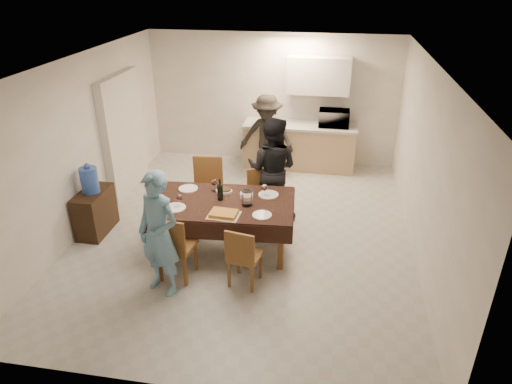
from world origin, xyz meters
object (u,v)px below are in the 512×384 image
at_px(console, 95,212).
at_px(wine_bottle, 220,189).
at_px(water_pitcher, 247,198).
at_px(person_near, 159,234).
at_px(microwave, 334,118).
at_px(savoury_tart, 224,214).
at_px(person_far, 272,169).
at_px(water_jug, 89,180).
at_px(dining_table, 223,204).
at_px(person_kitchen, 267,136).

bearing_deg(console, wine_bottle, -2.15).
distance_m(water_pitcher, person_near, 1.35).
relative_size(console, microwave, 1.27).
relative_size(savoury_tart, person_far, 0.24).
bearing_deg(water_jug, person_near, -37.89).
bearing_deg(dining_table, person_far, 58.47).
bearing_deg(console, dining_table, -3.49).
height_order(microwave, person_kitchen, person_kitchen).
bearing_deg(person_far, water_jug, 27.62).
xyz_separation_m(console, person_far, (2.61, 0.92, 0.51)).
height_order(console, microwave, microwave).
distance_m(water_jug, person_kitchen, 3.46).
xyz_separation_m(wine_bottle, savoury_tart, (0.15, -0.43, -0.14)).
bearing_deg(wine_bottle, console, 177.85).
relative_size(water_jug, person_near, 0.24).
bearing_deg(dining_table, water_jug, 172.63).
height_order(savoury_tart, microwave, microwave).
bearing_deg(water_jug, microwave, 40.84).
relative_size(microwave, person_far, 0.34).
height_order(water_pitcher, savoury_tart, water_pitcher).
bearing_deg(console, savoury_tart, -13.17).
bearing_deg(person_near, savoury_tart, 67.76).
height_order(water_pitcher, person_far, person_far).
distance_m(microwave, person_near, 4.69).
bearing_deg(water_jug, console, 90.00).
bearing_deg(water_jug, dining_table, -3.49).
bearing_deg(person_kitchen, dining_table, -94.57).
relative_size(dining_table, wine_bottle, 6.35).
distance_m(wine_bottle, microwave, 3.48).
bearing_deg(wine_bottle, water_pitcher, -14.04).
bearing_deg(console, person_near, -37.89).
height_order(wine_bottle, person_far, person_far).
bearing_deg(dining_table, person_near, -121.53).
xyz_separation_m(wine_bottle, microwave, (1.52, 3.13, 0.14)).
height_order(water_jug, microwave, microwave).
bearing_deg(savoury_tart, person_near, -134.13).
bearing_deg(savoury_tart, microwave, 68.93).
xyz_separation_m(wine_bottle, person_near, (-0.50, -1.10, -0.11)).
relative_size(console, wine_bottle, 2.31).
xyz_separation_m(water_pitcher, savoury_tart, (-0.25, -0.33, -0.08)).
xyz_separation_m(dining_table, microwave, (1.47, 3.18, 0.34)).
distance_m(water_jug, wine_bottle, 2.01).
bearing_deg(savoury_tart, dining_table, 104.74).
bearing_deg(water_jug, person_kitchen, 48.80).
xyz_separation_m(wine_bottle, person_kitchen, (0.27, 2.68, -0.13)).
bearing_deg(person_far, water_pitcher, 87.82).
distance_m(wine_bottle, savoury_tart, 0.48).
distance_m(water_jug, water_pitcher, 2.42).
relative_size(dining_table, savoury_tart, 4.94).
xyz_separation_m(water_jug, microwave, (3.53, 3.05, 0.19)).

